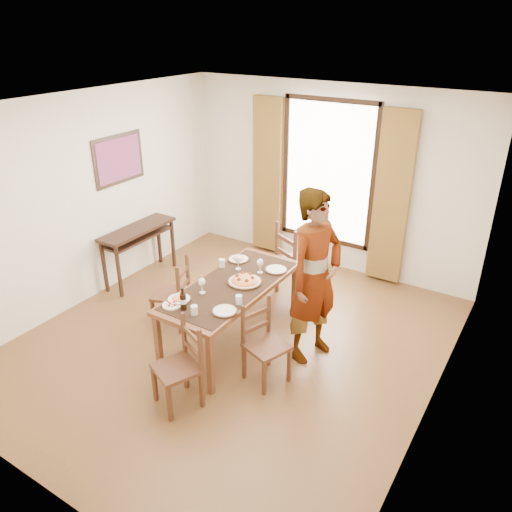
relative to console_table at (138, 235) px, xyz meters
The scene contains 22 objects.
ground 2.22m from the console_table, 16.47° to the right, with size 5.00×5.00×0.00m, color #4F2F18.
room_shell 2.25m from the console_table, 13.10° to the right, with size 4.60×5.10×2.74m.
console_table is the anchor object (origin of this frame).
dining_table 2.09m from the console_table, 15.86° to the right, with size 0.81×1.88×0.76m.
chair_west 1.41m from the console_table, 29.35° to the right, with size 0.51×0.51×0.90m.
chair_north 2.26m from the console_table, 20.08° to the left, with size 0.62×0.62×1.06m.
chair_south 2.79m from the console_table, 38.13° to the right, with size 0.53×0.53×0.90m.
chair_east 2.87m from the console_table, 19.64° to the right, with size 0.50×0.50×0.89m.
man 2.94m from the console_table, ahead, with size 0.65×0.82×1.96m, color gray.
plate_sw 2.09m from the console_table, 33.71° to the right, with size 0.27×0.27×0.05m, color silver, non-canonical shape.
plate_se 2.53m from the console_table, 25.50° to the right, with size 0.27×0.27×0.05m, color silver, non-canonical shape.
plate_nw 1.73m from the console_table, ahead, with size 0.27×0.27×0.05m, color silver, non-canonical shape.
plate_ne 2.26m from the console_table, ahead, with size 0.27×0.27×0.05m, color silver, non-canonical shape.
pasta_platter 2.17m from the console_table, 12.29° to the right, with size 0.40×0.40×0.10m, color red, non-canonical shape.
caprese_plate 2.17m from the console_table, 36.34° to the right, with size 0.20×0.20×0.04m, color silver, non-canonical shape.
wine_glass_a 2.07m from the console_table, 25.96° to the right, with size 0.08×0.08×0.18m, color white, non-canonical shape.
wine_glass_b 2.15m from the console_table, ahead, with size 0.08×0.08×0.18m, color white, non-canonical shape.
wine_glass_c 1.89m from the console_table, ahead, with size 0.08×0.08×0.18m, color white, non-canonical shape.
tumbler_a 2.48m from the console_table, 20.76° to the right, with size 0.07×0.07×0.10m, color silver.
tumbler_b 1.69m from the console_table, ahead, with size 0.07×0.07×0.10m, color silver.
tumbler_c 2.43m from the console_table, 32.16° to the right, with size 0.07×0.07×0.10m, color silver.
wine_bottle 2.29m from the console_table, 33.86° to the right, with size 0.07×0.07×0.25m, color black, non-canonical shape.
Camera 1 is at (2.84, -3.99, 3.48)m, focal length 35.00 mm.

